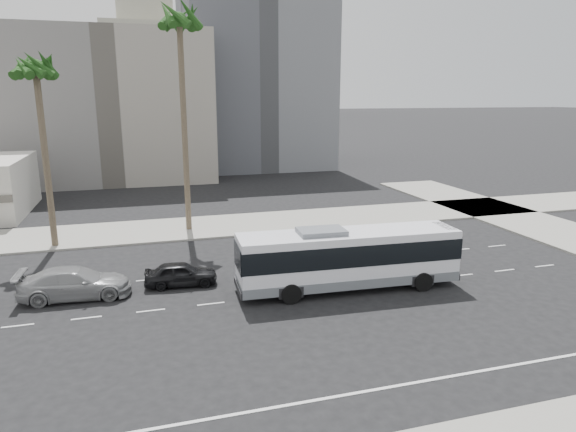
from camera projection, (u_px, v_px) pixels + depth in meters
name	position (u px, v px, depth m)	size (l,w,h in m)	color
ground	(320.00, 292.00, 27.66)	(700.00, 700.00, 0.00)	black
sidewalk_north	(257.00, 223.00, 42.10)	(120.00, 7.00, 0.15)	gray
midrise_beige_west	(112.00, 107.00, 64.23)	(24.00, 18.00, 18.00)	gray
midrise_gray_center	(253.00, 78.00, 75.32)	(20.00, 20.00, 26.00)	#56575E
civic_tower	(146.00, 36.00, 251.19)	(42.00, 42.00, 129.00)	beige
highrise_right	(247.00, 43.00, 246.37)	(26.00, 26.00, 70.00)	slate
highrise_far	(280.00, 59.00, 282.39)	(22.00, 22.00, 60.00)	slate
city_bus	(348.00, 257.00, 27.73)	(12.32, 3.34, 3.51)	white
car_a	(181.00, 274.00, 28.43)	(4.01, 1.61, 1.37)	black
car_b	(75.00, 283.00, 26.65)	(5.66, 2.30, 1.64)	gray
palm_near	(179.00, 25.00, 36.48)	(5.06, 5.06, 17.02)	brown
palm_mid	(36.00, 72.00, 32.93)	(4.29, 4.29, 13.28)	brown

